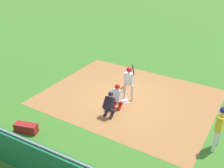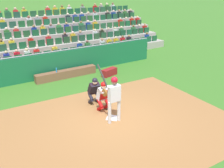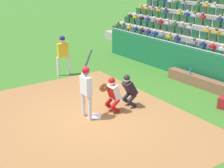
{
  "view_description": "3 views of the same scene",
  "coord_description": "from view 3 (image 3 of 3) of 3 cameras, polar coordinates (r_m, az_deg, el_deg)",
  "views": [
    {
      "loc": [
        4.91,
        -10.24,
        6.91
      ],
      "look_at": [
        -0.3,
        -0.76,
        1.27
      ],
      "focal_mm": 42.12,
      "sensor_mm": 36.0,
      "label": 1
    },
    {
      "loc": [
        4.76,
        7.35,
        4.95
      ],
      "look_at": [
        -0.05,
        -0.09,
        1.4
      ],
      "focal_mm": 40.94,
      "sensor_mm": 36.0,
      "label": 2
    },
    {
      "loc": [
        -8.65,
        5.78,
        4.98
      ],
      "look_at": [
        0.19,
        -0.88,
        0.94
      ],
      "focal_mm": 53.74,
      "sensor_mm": 36.0,
      "label": 3
    }
  ],
  "objects": [
    {
      "name": "catcher_crouching",
      "position": [
        11.61,
        0.03,
        -1.46
      ],
      "size": [
        0.46,
        0.71,
        1.3
      ],
      "color": "#B11010",
      "rests_on": "ground_plane"
    },
    {
      "name": "ground_plane",
      "position": [
        11.54,
        -2.95,
        -5.56
      ],
      "size": [
        160.0,
        160.0,
        0.0
      ],
      "primitive_type": "plane",
      "color": "#397325"
    },
    {
      "name": "batter_at_plate",
      "position": [
        11.04,
        -4.43,
        -0.38
      ],
      "size": [
        0.69,
        0.66,
        2.23
      ],
      "color": "silver",
      "rests_on": "ground_plane"
    },
    {
      "name": "home_plate_marker",
      "position": [
        11.53,
        -2.95,
        -5.49
      ],
      "size": [
        0.62,
        0.62,
        0.02
      ],
      "primitive_type": "cube",
      "rotation": [
        0.0,
        0.0,
        0.79
      ],
      "color": "white",
      "rests_on": "infield_dirt_patch"
    },
    {
      "name": "infield_dirt_patch",
      "position": [
        11.29,
        -5.06,
        -6.19
      ],
      "size": [
        8.85,
        7.13,
        0.01
      ],
      "primitive_type": "cube",
      "rotation": [
        0.0,
        0.0,
        -0.05
      ],
      "color": "#9B693A",
      "rests_on": "ground_plane"
    },
    {
      "name": "on_deck_batter",
      "position": [
        15.56,
        -8.36,
        5.57
      ],
      "size": [
        0.3,
        0.67,
        1.86
      ],
      "color": "silver",
      "rests_on": "ground_plane"
    },
    {
      "name": "dugout_bench",
      "position": [
        14.57,
        15.01,
        0.27
      ],
      "size": [
        3.5,
        0.4,
        0.44
      ],
      "primitive_type": "cube",
      "color": "brown",
      "rests_on": "ground_plane"
    },
    {
      "name": "home_plate_umpire",
      "position": [
        12.06,
        2.89,
        -0.85
      ],
      "size": [
        0.49,
        0.53,
        1.26
      ],
      "color": "black",
      "rests_on": "ground_plane"
    },
    {
      "name": "water_bottle_on_bench",
      "position": [
        14.75,
        13.17,
        2.08
      ],
      "size": [
        0.07,
        0.07,
        0.25
      ],
      "primitive_type": "cylinder",
      "color": "#267CC2",
      "rests_on": "dugout_bench"
    },
    {
      "name": "dugout_wall",
      "position": [
        15.04,
        15.45,
        2.77
      ],
      "size": [
        12.97,
        0.24,
        1.45
      ],
      "color": "#18653B",
      "rests_on": "ground_plane"
    }
  ]
}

